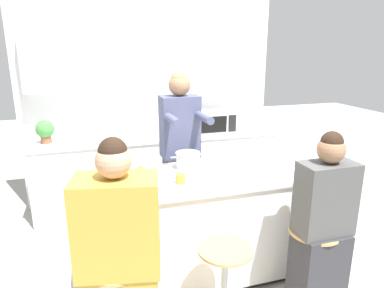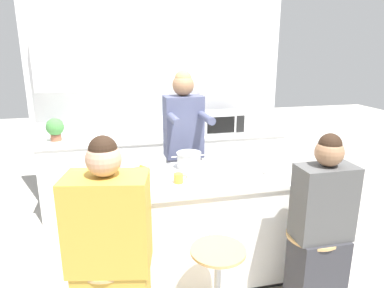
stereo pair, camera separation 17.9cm
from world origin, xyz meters
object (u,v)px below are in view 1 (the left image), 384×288
Objects in this scene: kitchen_island at (195,226)px; person_cooking at (180,159)px; bar_stool_rightmost at (311,267)px; juice_carton at (120,183)px; fruit_bowl at (275,166)px; coffee_cup_near at (180,179)px; bar_stool_center at (224,288)px; cooking_pot at (188,160)px; coffee_cup_far at (145,178)px; potted_plant at (45,130)px; microwave at (213,122)px; banana_bunch at (140,170)px; person_seated_near at (321,235)px; person_wrapped_blanket at (120,264)px.

kitchen_island is 0.73m from person_cooking.
juice_carton is at bearing 163.23° from bar_stool_rightmost.
fruit_bowl is 0.84m from coffee_cup_near.
kitchen_island reaches higher than bar_stool_center.
juice_carton is at bearing 145.50° from bar_stool_center.
coffee_cup_far is at bearing -149.02° from cooking_pot.
potted_plant is (-1.12, 1.63, 0.09)m from coffee_cup_near.
coffee_cup_near is at bearing 15.31° from juice_carton.
bar_stool_center is 2.97× the size of fruit_bowl.
potted_plant is at bearing 132.45° from bar_stool_rightmost.
fruit_bowl is 2.53m from potted_plant.
microwave is (0.70, 1.48, 0.57)m from kitchen_island.
person_cooking is at bearing -34.88° from potted_plant.
microwave is (1.11, 1.27, 0.09)m from banana_bunch.
juice_carton is at bearing 162.59° from person_seated_near.
person_cooking is 7.84× the size of juice_carton.
banana_bunch is at bearing 178.23° from cooking_pot.
juice_carton reaches higher than banana_bunch.
coffee_cup_near is 1.98m from potted_plant.
coffee_cup_far is at bearing -172.47° from kitchen_island.
banana_bunch is 0.75× the size of juice_carton.
banana_bunch is (-0.41, 0.88, 0.60)m from bar_stool_center.
person_seated_near is (0.74, -0.69, 0.17)m from kitchen_island.
bar_stool_center is at bearing -34.50° from juice_carton.
bar_stool_rightmost is 2.23m from microwave.
person_wrapped_blanket is 6.58× the size of fruit_bowl.
coffee_cup_near is at bearing -106.59° from person_cooking.
person_cooking is 0.60m from banana_bunch.
person_cooking is 1.61m from potted_plant.
juice_carton reaches higher than cooking_pot.
coffee_cup_far is 0.40× the size of potted_plant.
bar_stool_rightmost is 1.18m from coffee_cup_near.
person_cooking is 10.38× the size of banana_bunch.
kitchen_island is 6.78× the size of potted_plant.
fruit_bowl reaches higher than bar_stool_rightmost.
cooking_pot is at bearing -97.44° from person_cooking.
kitchen_island is 3.19× the size of microwave.
coffee_cup_near is 0.19× the size of microwave.
banana_bunch is at bearing 84.99° from person_wrapped_blanket.
person_wrapped_blanket is 5.68× the size of potted_plant.
kitchen_island is 0.99m from person_wrapped_blanket.
fruit_bowl reaches higher than bar_stool_center.
fruit_bowl reaches higher than banana_bunch.
kitchen_island reaches higher than bar_stool_rightmost.
bar_stool_rightmost is at bearing -89.83° from microwave.
person_wrapped_blanket is at bearing -134.88° from kitchen_island.
person_cooking is 1.11m from microwave.
microwave is (-0.01, 2.12, 0.68)m from bar_stool_rightmost.
banana_bunch is (-0.26, 0.33, -0.01)m from coffee_cup_near.
juice_carton reaches higher than kitchen_island.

